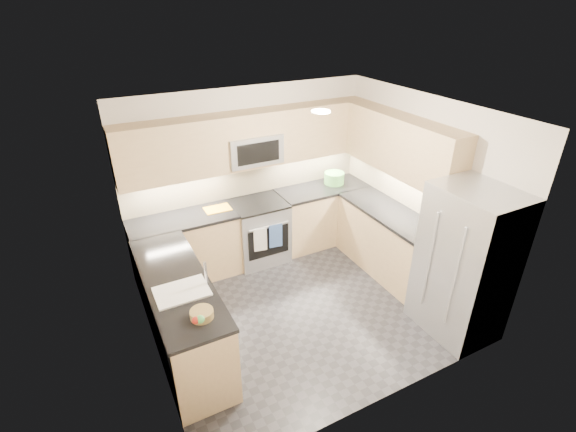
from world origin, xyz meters
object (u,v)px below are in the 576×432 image
object	(u,v)px
refrigerator	(465,264)
cutting_board	(218,209)
utensil_bowl	(334,178)
fruit_basket	(202,314)
gas_range	(259,232)
microwave	(253,148)

from	to	relation	value
refrigerator	cutting_board	xyz separation A→B (m)	(-2.04, 2.48, 0.05)
utensil_bowl	cutting_board	size ratio (longest dim) A/B	0.88
cutting_board	fruit_basket	bearing A→B (deg)	-112.60
gas_range	refrigerator	distance (m)	2.86
microwave	cutting_board	bearing A→B (deg)	-173.11
gas_range	utensil_bowl	xyz separation A→B (m)	(1.33, 0.07, 0.57)
gas_range	refrigerator	bearing A→B (deg)	-59.12
gas_range	fruit_basket	world-z (taller)	fruit_basket
fruit_basket	gas_range	bearing A→B (deg)	54.05
utensil_bowl	fruit_basket	size ratio (longest dim) A/B	1.45
microwave	refrigerator	world-z (taller)	microwave
microwave	refrigerator	size ratio (longest dim) A/B	0.42
gas_range	cutting_board	distance (m)	0.77
refrigerator	fruit_basket	size ratio (longest dim) A/B	8.38
utensil_bowl	cutting_board	xyz separation A→B (m)	(-1.92, -0.02, -0.08)
gas_range	refrigerator	world-z (taller)	refrigerator
refrigerator	fruit_basket	xyz separation A→B (m)	(-2.88, 0.45, 0.08)
cutting_board	microwave	bearing A→B (deg)	6.89
utensil_bowl	gas_range	bearing A→B (deg)	-176.90
gas_range	microwave	distance (m)	1.25
microwave	fruit_basket	distance (m)	2.64
cutting_board	fruit_basket	world-z (taller)	fruit_basket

